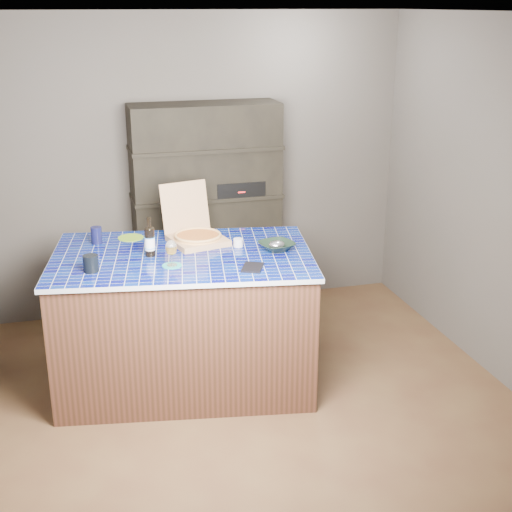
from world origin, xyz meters
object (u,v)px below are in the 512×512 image
object	(u,v)px
kitchen_island	(184,318)
pizza_box	(196,235)
wine_glass	(171,248)
dvd_case	(253,267)
bowl	(277,246)
mead_bottle	(150,241)

from	to	relation	value
kitchen_island	pizza_box	bearing A→B (deg)	66.97
pizza_box	wine_glass	bearing A→B (deg)	-132.64
dvd_case	bowl	distance (m)	0.39
bowl	wine_glass	bearing A→B (deg)	-170.76
kitchen_island	wine_glass	distance (m)	0.64
mead_bottle	bowl	bearing A→B (deg)	-7.70
kitchen_island	pizza_box	world-z (taller)	pizza_box
kitchen_island	pizza_box	distance (m)	0.59
pizza_box	mead_bottle	xyz separation A→B (m)	(-0.35, -0.20, 0.05)
bowl	pizza_box	bearing A→B (deg)	147.66
mead_bottle	kitchen_island	bearing A→B (deg)	-6.29
wine_glass	dvd_case	size ratio (longest dim) A/B	0.98
pizza_box	bowl	size ratio (longest dim) A/B	2.16
mead_bottle	dvd_case	world-z (taller)	mead_bottle
mead_bottle	bowl	world-z (taller)	mead_bottle
wine_glass	dvd_case	bearing A→B (deg)	-20.25
pizza_box	wine_glass	size ratio (longest dim) A/B	2.97
pizza_box	mead_bottle	bearing A→B (deg)	-163.70
pizza_box	dvd_case	xyz separation A→B (m)	(0.24, -0.61, -0.05)
pizza_box	wine_glass	xyz separation A→B (m)	(-0.25, -0.43, 0.07)
wine_glass	mead_bottle	bearing A→B (deg)	114.43
kitchen_island	mead_bottle	world-z (taller)	mead_bottle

